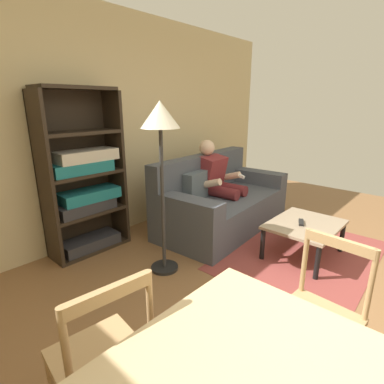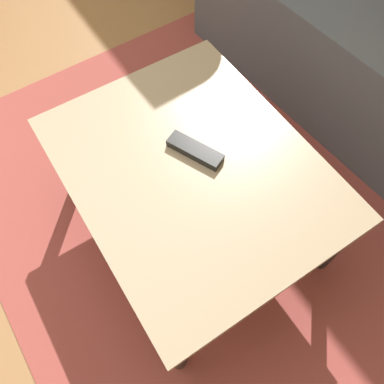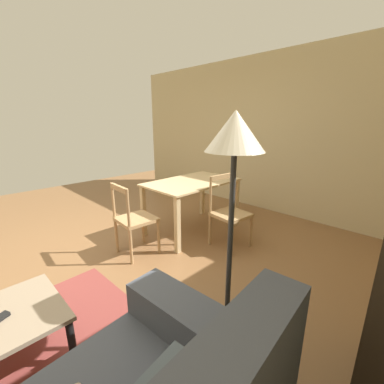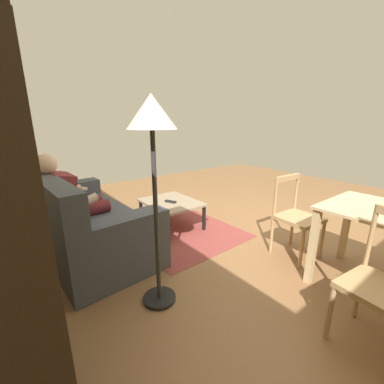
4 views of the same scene
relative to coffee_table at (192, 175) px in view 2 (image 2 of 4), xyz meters
The scene contains 3 objects.
coffee_table is the anchor object (origin of this frame).
tv_remote 0.08m from the coffee_table, 136.38° to the left, with size 0.05×0.17×0.02m, color black.
area_rug 0.33m from the coffee_table, 153.43° to the right, with size 2.00×1.40×0.01m, color brown.
Camera 2 is at (1.54, 0.49, 1.30)m, focal length 35.48 mm.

